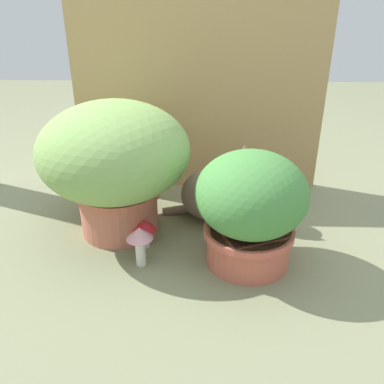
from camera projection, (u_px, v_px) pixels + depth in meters
ground_plane at (172, 239)px, 1.49m from camera, size 6.00×6.00×0.00m
cardboard_backdrop at (199, 82)px, 1.70m from camera, size 1.07×0.03×0.96m
grass_planter at (115, 159)px, 1.42m from camera, size 0.53×0.53×0.49m
leafy_planter at (250, 207)px, 1.27m from camera, size 0.36×0.36×0.39m
cat at (219, 192)px, 1.56m from camera, size 0.38×0.17×0.32m
mushroom_ornament_pink at (140, 238)px, 1.30m from camera, size 0.09×0.09×0.14m
mushroom_ornament_red at (144, 228)px, 1.41m from camera, size 0.08×0.08×0.11m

